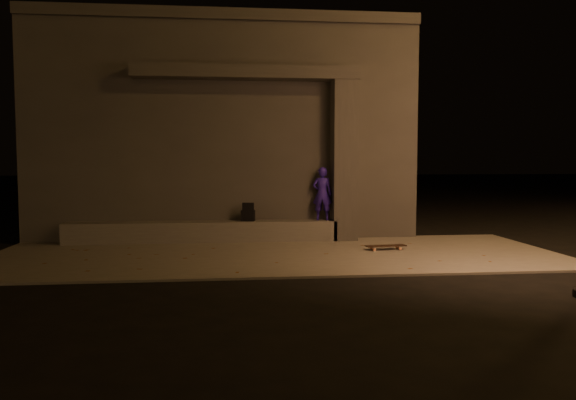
{
  "coord_description": "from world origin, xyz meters",
  "views": [
    {
      "loc": [
        -0.93,
        -8.81,
        1.87
      ],
      "look_at": [
        0.23,
        2.0,
        1.08
      ],
      "focal_mm": 35.0,
      "sensor_mm": 36.0,
      "label": 1
    }
  ],
  "objects": [
    {
      "name": "building",
      "position": [
        -1.0,
        6.49,
        2.61
      ],
      "size": [
        9.0,
        5.1,
        5.22
      ],
      "color": "#3A3735",
      "rests_on": "ground"
    },
    {
      "name": "ledge",
      "position": [
        -1.5,
        3.75,
        0.27
      ],
      "size": [
        6.0,
        0.55,
        0.45
      ],
      "primitive_type": "cube",
      "color": "#595550",
      "rests_on": "sidewalk"
    },
    {
      "name": "skateboard",
      "position": [
        2.25,
        2.19,
        0.12
      ],
      "size": [
        0.85,
        0.31,
        0.09
      ],
      "rotation": [
        0.0,
        0.0,
        0.12
      ],
      "color": "black",
      "rests_on": "sidewalk"
    },
    {
      "name": "sidewalk",
      "position": [
        0.0,
        2.0,
        0.02
      ],
      "size": [
        11.0,
        4.4,
        0.04
      ],
      "primitive_type": "cube",
      "color": "#6A655D",
      "rests_on": "ground"
    },
    {
      "name": "backpack",
      "position": [
        -0.49,
        3.75,
        0.63
      ],
      "size": [
        0.33,
        0.25,
        0.42
      ],
      "rotation": [
        0.0,
        0.0,
        -0.2
      ],
      "color": "black",
      "rests_on": "ledge"
    },
    {
      "name": "canopy",
      "position": [
        -0.5,
        3.8,
        3.78
      ],
      "size": [
        5.0,
        0.7,
        0.28
      ],
      "primitive_type": "cube",
      "color": "#3A3735",
      "rests_on": "column"
    },
    {
      "name": "skateboarder",
      "position": [
        1.2,
        3.75,
        1.09
      ],
      "size": [
        0.5,
        0.38,
        1.21
      ],
      "primitive_type": "imported",
      "rotation": [
        0.0,
        0.0,
        2.91
      ],
      "color": "#291795",
      "rests_on": "ledge"
    },
    {
      "name": "ground",
      "position": [
        0.0,
        0.0,
        0.0
      ],
      "size": [
        120.0,
        120.0,
        0.0
      ],
      "primitive_type": "plane",
      "color": "black",
      "rests_on": "ground"
    },
    {
      "name": "column",
      "position": [
        1.7,
        3.75,
        1.84
      ],
      "size": [
        0.55,
        0.55,
        3.6
      ],
      "primitive_type": "cube",
      "color": "#3A3735",
      "rests_on": "sidewalk"
    }
  ]
}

